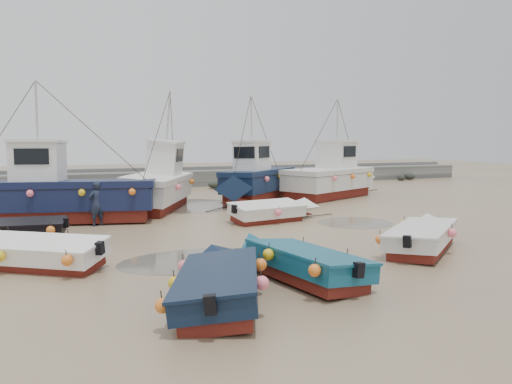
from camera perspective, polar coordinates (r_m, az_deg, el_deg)
ground at (r=18.15m, az=-2.15°, el=-5.67°), size 120.00×120.00×0.00m
seawall at (r=39.28m, az=-13.24°, el=1.40°), size 60.00×4.92×1.50m
puddle_a at (r=15.48m, az=-6.69°, el=-7.74°), size 4.88×4.88×0.01m
puddle_b at (r=22.60m, az=11.24°, el=-3.45°), size 3.35×3.35×0.01m
puddle_d at (r=28.16m, az=-8.24°, el=-1.54°), size 6.54×6.54×0.01m
dinghy_0 at (r=15.83m, az=-24.75°, el=-5.96°), size 5.50×4.17×1.43m
dinghy_1 at (r=11.52m, az=-3.90°, el=-9.77°), size 3.34×6.00×1.43m
dinghy_2 at (r=13.34m, az=4.73°, el=-7.55°), size 2.38×5.85×1.43m
dinghy_3 at (r=17.73m, az=18.73°, el=-4.51°), size 5.66×4.78×1.43m
dinghy_4 at (r=19.59m, az=-27.00°, el=-3.82°), size 5.68×2.20×1.43m
dinghy_5 at (r=22.55m, az=1.99°, el=-1.95°), size 5.58×2.28×1.43m
cabin_boat_0 at (r=23.97m, az=-22.54°, el=-0.12°), size 11.13×4.92×6.22m
cabin_boat_1 at (r=27.15m, az=-10.93°, el=1.01°), size 5.41×9.07×6.22m
cabin_boat_2 at (r=29.92m, az=-0.15°, el=1.59°), size 7.74×7.09×6.22m
cabin_boat_3 at (r=32.34m, az=8.89°, el=1.82°), size 9.32×5.84×6.22m
person at (r=22.44m, az=-17.69°, el=-3.70°), size 0.83×0.74×1.92m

